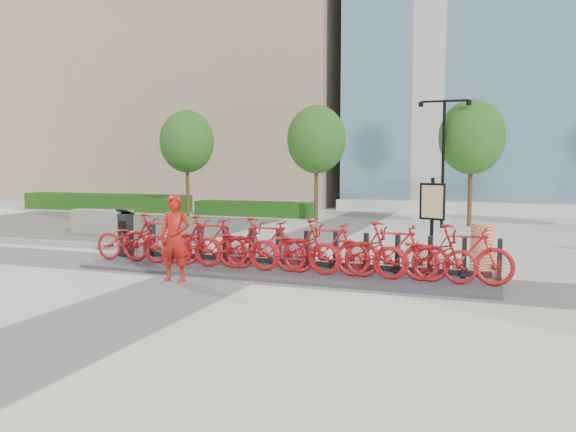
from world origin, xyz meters
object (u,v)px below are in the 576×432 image
(worker_red, at_px, (175,238))
(construction_barrel, at_px, (483,247))
(kiosk, at_px, (126,234))
(bike_0, at_px, (132,240))
(map_sign, at_px, (432,205))
(jersey_barrier, at_px, (102,222))

(worker_red, relative_size, construction_barrel, 1.68)
(kiosk, height_order, construction_barrel, kiosk)
(bike_0, height_order, map_sign, map_sign)
(jersey_barrier, bearing_deg, worker_red, -45.28)
(kiosk, bearing_deg, worker_red, -29.32)
(worker_red, bearing_deg, map_sign, 37.21)
(worker_red, height_order, map_sign, map_sign)
(kiosk, height_order, map_sign, map_sign)
(kiosk, xyz_separation_m, construction_barrel, (8.92, 1.59, -0.13))
(kiosk, xyz_separation_m, worker_red, (2.74, -2.02, 0.25))
(bike_0, bearing_deg, kiosk, 45.58)
(kiosk, distance_m, map_sign, 8.18)
(bike_0, xyz_separation_m, construction_barrel, (8.27, 2.22, -0.07))
(jersey_barrier, bearing_deg, map_sign, -9.44)
(bike_0, bearing_deg, construction_barrel, -74.95)
(bike_0, relative_size, map_sign, 0.96)
(bike_0, height_order, jersey_barrier, bike_0)
(worker_red, xyz_separation_m, construction_barrel, (6.18, 3.61, -0.38))
(bike_0, xyz_separation_m, kiosk, (-0.64, 0.63, 0.05))
(construction_barrel, distance_m, map_sign, 2.06)
(bike_0, xyz_separation_m, worker_red, (2.09, -1.39, 0.30))
(worker_red, bearing_deg, jersey_barrier, 129.33)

